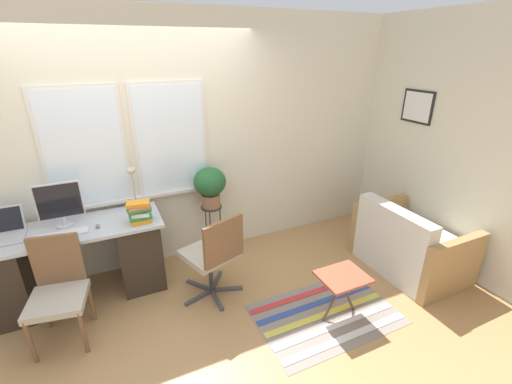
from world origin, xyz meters
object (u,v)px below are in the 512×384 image
object	(u,v)px
laptop	(2,233)
mouse	(98,226)
monitor	(60,204)
desk_chair_wooden	(58,290)
couch_loveseat	(408,246)
book_stack	(140,212)
desk_lamp	(133,184)
plant_stand	(212,213)
folding_stool	(343,279)
potted_plant	(210,184)
office_chair_swivel	(214,254)
keyboard	(63,234)

from	to	relation	value
laptop	mouse	xyz separation A→B (m)	(0.76, -0.13, -0.04)
monitor	desk_chair_wooden	world-z (taller)	monitor
monitor	couch_loveseat	size ratio (longest dim) A/B	0.38
laptop	book_stack	bearing A→B (deg)	-8.74
monitor	mouse	bearing A→B (deg)	-30.90
book_stack	couch_loveseat	xyz separation A→B (m)	(2.68, -0.87, -0.59)
monitor	book_stack	xyz separation A→B (m)	(0.66, -0.21, -0.13)
laptop	desk_chair_wooden	distance (m)	0.74
desk_lamp	couch_loveseat	xyz separation A→B (m)	(2.68, -1.17, -0.76)
monitor	book_stack	world-z (taller)	monitor
couch_loveseat	plant_stand	size ratio (longest dim) A/B	1.75
desk_chair_wooden	book_stack	bearing A→B (deg)	34.71
book_stack	folding_stool	bearing A→B (deg)	-37.35
book_stack	plant_stand	world-z (taller)	book_stack
desk_chair_wooden	plant_stand	xyz separation A→B (m)	(1.55, 0.67, 0.08)
laptop	folding_stool	size ratio (longest dim) A/B	0.75
desk_lamp	desk_chair_wooden	size ratio (longest dim) A/B	0.51
desk_chair_wooden	couch_loveseat	bearing A→B (deg)	0.85
couch_loveseat	potted_plant	world-z (taller)	potted_plant
plant_stand	mouse	bearing A→B (deg)	-166.97
potted_plant	folding_stool	distance (m)	1.73
desk_lamp	book_stack	bearing A→B (deg)	-89.95
desk_chair_wooden	office_chair_swivel	xyz separation A→B (m)	(1.33, -0.07, 0.02)
keyboard	office_chair_swivel	world-z (taller)	office_chair_swivel
potted_plant	office_chair_swivel	bearing A→B (deg)	-106.89
keyboard	plant_stand	size ratio (longest dim) A/B	0.64
plant_stand	folding_stool	xyz separation A→B (m)	(0.73, -1.48, -0.14)
laptop	folding_stool	bearing A→B (deg)	-26.74
monitor	mouse	xyz separation A→B (m)	(0.28, -0.17, -0.21)
laptop	desk_lamp	size ratio (longest dim) A/B	0.74
plant_stand	folding_stool	size ratio (longest dim) A/B	1.41
mouse	book_stack	bearing A→B (deg)	-6.14
desk_chair_wooden	couch_loveseat	xyz separation A→B (m)	(3.43, -0.52, -0.19)
mouse	book_stack	world-z (taller)	book_stack
book_stack	office_chair_swivel	size ratio (longest dim) A/B	0.25
book_stack	office_chair_swivel	distance (m)	0.81
desk_lamp	plant_stand	xyz separation A→B (m)	(0.80, 0.01, -0.50)
desk_lamp	potted_plant	xyz separation A→B (m)	(0.80, 0.01, -0.14)
laptop	couch_loveseat	size ratio (longest dim) A/B	0.30
monitor	office_chair_swivel	distance (m)	1.48
monitor	mouse	size ratio (longest dim) A/B	6.87
plant_stand	folding_stool	world-z (taller)	plant_stand
monitor	keyboard	bearing A→B (deg)	-91.68
plant_stand	couch_loveseat	bearing A→B (deg)	-32.38
laptop	monitor	world-z (taller)	monitor
office_chair_swivel	couch_loveseat	xyz separation A→B (m)	(2.10, -0.46, -0.21)
laptop	mouse	distance (m)	0.77
office_chair_swivel	potted_plant	distance (m)	0.87
keyboard	monitor	bearing A→B (deg)	88.32
mouse	desk_chair_wooden	bearing A→B (deg)	-133.20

